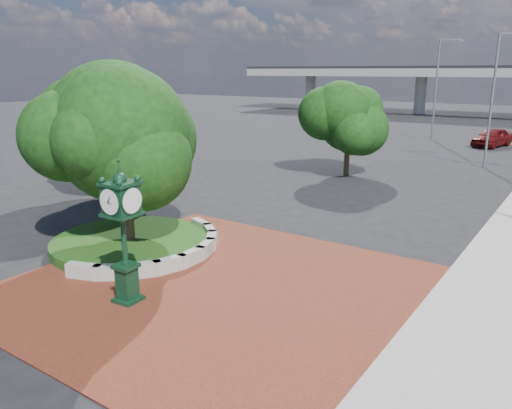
% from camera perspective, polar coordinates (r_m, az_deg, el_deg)
% --- Properties ---
extents(ground, '(200.00, 200.00, 0.00)m').
position_cam_1_polar(ground, '(17.24, -2.81, -8.15)').
color(ground, black).
rests_on(ground, ground).
extents(plaza, '(12.00, 12.00, 0.04)m').
position_cam_1_polar(plaza, '(16.52, -4.94, -9.19)').
color(plaza, maroon).
rests_on(plaza, ground).
extents(planter_wall, '(2.96, 6.77, 0.54)m').
position_cam_1_polar(planter_wall, '(18.80, -9.44, -5.45)').
color(planter_wall, '#9E9B93').
rests_on(planter_wall, ground).
extents(grass_bed, '(6.10, 6.10, 0.40)m').
position_cam_1_polar(grass_bed, '(20.40, -14.10, -4.26)').
color(grass_bed, '#144213').
rests_on(grass_bed, ground).
extents(tree_planter, '(5.20, 5.20, 6.33)m').
position_cam_1_polar(tree_planter, '(19.55, -14.76, 5.55)').
color(tree_planter, '#38281C').
rests_on(tree_planter, ground).
extents(tree_northwest, '(5.60, 5.60, 6.93)m').
position_cam_1_polar(tree_northwest, '(28.79, -17.85, 9.04)').
color(tree_northwest, '#38281C').
rests_on(tree_northwest, ground).
extents(tree_street, '(4.40, 4.40, 5.45)m').
position_cam_1_polar(tree_street, '(33.67, 10.50, 8.76)').
color(tree_street, '#38281C').
rests_on(tree_street, ground).
extents(post_clock, '(0.95, 0.95, 4.33)m').
position_cam_1_polar(post_clock, '(15.04, -14.95, -2.52)').
color(post_clock, black).
rests_on(post_clock, ground).
extents(parked_car, '(3.21, 5.34, 1.70)m').
position_cam_1_polar(parked_car, '(51.07, 25.38, 6.94)').
color(parked_car, '#550C0D').
rests_on(parked_car, ground).
extents(street_lamp_near, '(2.03, 0.78, 9.27)m').
position_cam_1_polar(street_lamp_near, '(39.14, 25.78, 11.62)').
color(street_lamp_near, slate).
rests_on(street_lamp_near, ground).
extents(street_lamp_far, '(2.15, 0.72, 9.74)m').
position_cam_1_polar(street_lamp_far, '(53.84, 20.18, 13.02)').
color(street_lamp_far, slate).
rests_on(street_lamp_far, ground).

